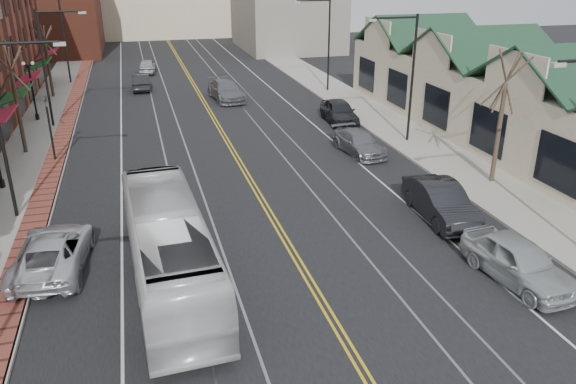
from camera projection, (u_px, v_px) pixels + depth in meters
sidewalk_left at (20, 187)px, 29.64m from camera, size 4.00×120.00×0.15m
sidewalk_right at (429, 149)px, 35.55m from camera, size 4.00×120.00×0.15m
building_right at (516, 109)px, 36.18m from camera, size 8.00×36.00×4.60m
backdrop_mid at (162, 5)px, 88.77m from camera, size 22.00×14.00×9.00m
backdrop_right at (287, 6)px, 74.27m from camera, size 12.00×16.00×11.00m
streetlight_l_1 at (8, 113)px, 24.42m from camera, size 3.33×0.25×8.00m
streetlight_l_2 at (49, 56)px, 38.66m from camera, size 3.33×0.25×8.00m
streetlight_l_3 at (68, 30)px, 52.90m from camera, size 3.33×0.25×8.00m
streetlight_r_1 at (407, 66)px, 35.20m from camera, size 3.33×0.25×8.00m
streetlight_r_2 at (324, 35)px, 49.44m from camera, size 3.33×0.25×8.00m
lamppost_l_3 at (33, 92)px, 41.09m from camera, size 0.84×0.28×4.27m
tree_left_near at (16, 98)px, 33.54m from camera, size 1.78×1.37×6.48m
tree_left_far at (48, 60)px, 47.87m from camera, size 1.66×1.28×6.02m
tree_right_mid at (501, 116)px, 28.92m from camera, size 1.90×1.46×6.93m
traffic_signal at (49, 124)px, 32.67m from camera, size 0.18×0.15×3.80m
transit_bus at (169, 248)px, 20.32m from camera, size 3.11×11.12×3.07m
parked_suv at (53, 251)px, 21.65m from camera, size 3.00×5.69×1.53m
parked_car_a at (518, 261)px, 20.83m from camera, size 2.54×5.11×1.67m
parked_car_b at (440, 201)px, 25.90m from camera, size 2.16×5.29×1.71m
parked_car_c at (359, 143)px, 34.78m from camera, size 2.40×4.91×1.38m
parked_car_d at (339, 112)px, 41.29m from camera, size 2.30×5.07×1.69m
distant_car_left at (141, 82)px, 51.79m from camera, size 1.57×4.45×1.47m
distant_car_right at (226, 91)px, 48.03m from camera, size 2.81×5.86×1.65m
distant_car_far at (147, 66)px, 59.53m from camera, size 2.16×4.48×1.48m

